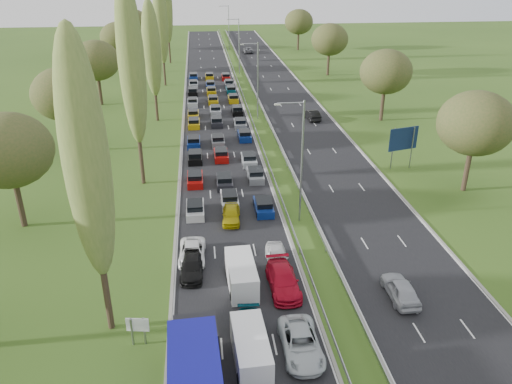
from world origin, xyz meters
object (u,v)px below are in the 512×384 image
near_car_3 (192,267)px  white_van_rear (241,273)px  white_van_front (250,347)px  info_sign (138,328)px  near_car_2 (192,253)px  direction_sign (403,141)px  blue_lorry (196,381)px

near_car_3 → white_van_rear: white_van_rear is taller
white_van_front → info_sign: 7.53m
near_car_2 → direction_sign: bearing=37.5°
direction_sign → near_car_3: bearing=-141.6°
near_car_3 → blue_lorry: blue_lorry is taller
white_van_rear → info_sign: bearing=-143.2°
blue_lorry → direction_sign: direction_sign is taller
near_car_2 → near_car_3: near_car_2 is taller
white_van_front → direction_sign: 37.24m
white_van_rear → direction_sign: size_ratio=1.02×
white_van_rear → info_sign: (-7.30, -5.93, 0.28)m
blue_lorry → info_sign: (-3.79, 5.80, -0.79)m
near_car_3 → direction_sign: size_ratio=0.87×
blue_lorry → white_van_front: blue_lorry is taller
near_car_3 → direction_sign: (25.33, 20.05, 2.90)m
near_car_2 → direction_sign: direction_sign is taller
white_van_rear → white_van_front: bearing=-93.1°
white_van_rear → direction_sign: (21.50, 22.00, 2.48)m
blue_lorry → direction_sign: (25.01, 33.72, 1.40)m
near_car_2 → white_van_rear: 5.62m
white_van_rear → info_sign: size_ratio=2.52×
blue_lorry → white_van_rear: 12.29m
blue_lorry → white_van_rear: size_ratio=1.89×
white_van_front → direction_sign: bearing=51.9°
white_van_rear → direction_sign: 30.86m
near_car_2 → blue_lorry: 15.90m
info_sign → blue_lorry: bearing=-56.8°
near_car_3 → blue_lorry: size_ratio=0.45×
near_car_3 → white_van_front: bearing=-67.1°
near_car_2 → direction_sign: size_ratio=0.91×
near_car_2 → white_van_rear: white_van_rear is taller
info_sign → white_van_rear: bearing=39.1°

